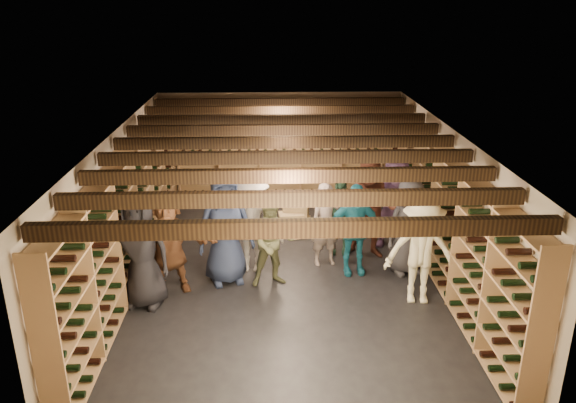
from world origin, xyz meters
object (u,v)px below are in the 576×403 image
at_px(person_6, 225,229).
at_px(person_8, 371,208).
at_px(person_0, 141,250).
at_px(person_4, 354,229).
at_px(person_7, 326,225).
at_px(person_10, 339,214).
at_px(person_3, 421,251).
at_px(person_12, 408,226).
at_px(crate_stack_left, 297,210).
at_px(crate_loose, 300,231).
at_px(crate_stack_right, 291,221).
at_px(person_11, 395,201).
at_px(person_2, 273,243).
at_px(person_5, 168,242).
at_px(person_9, 251,223).

distance_m(person_6, person_8, 2.65).
xyz_separation_m(person_0, person_8, (3.71, 1.57, 0.02)).
xyz_separation_m(person_4, person_7, (-0.43, 0.34, -0.06)).
bearing_deg(person_7, person_10, 47.01).
distance_m(person_3, person_12, 0.98).
bearing_deg(person_7, crate_stack_left, 91.36).
bearing_deg(crate_loose, person_12, -42.82).
height_order(person_7, person_10, person_10).
xyz_separation_m(person_7, person_8, (0.82, 0.29, 0.19)).
xyz_separation_m(crate_stack_right, person_6, (-1.16, -2.15, 0.76)).
bearing_deg(person_10, person_12, -30.46).
xyz_separation_m(crate_loose, person_8, (1.19, -0.95, 0.84)).
distance_m(person_3, person_11, 2.07).
bearing_deg(person_3, person_8, 113.19).
xyz_separation_m(crate_stack_right, person_4, (0.96, -1.92, 0.63)).
bearing_deg(person_2, person_8, 17.44).
bearing_deg(person_12, person_10, 126.21).
height_order(crate_loose, person_6, person_6).
bearing_deg(person_8, person_0, -141.11).
height_order(crate_stack_right, person_12, person_12).
bearing_deg(crate_stack_left, person_3, -60.89).
bearing_deg(person_5, person_9, 22.68).
height_order(person_5, person_10, person_5).
height_order(crate_loose, person_4, person_4).
height_order(crate_stack_right, person_8, person_8).
xyz_separation_m(person_10, person_11, (1.07, 0.28, 0.13)).
bearing_deg(person_11, person_5, -153.09).
bearing_deg(person_6, person_8, 3.48).
xyz_separation_m(person_6, person_11, (3.04, 1.32, -0.06)).
distance_m(crate_stack_right, person_3, 3.50).
bearing_deg(person_3, person_0, -174.16).
bearing_deg(person_12, person_9, 160.43).
height_order(person_0, person_6, person_6).
bearing_deg(person_0, person_11, 37.05).
height_order(person_2, person_12, person_12).
bearing_deg(crate_stack_right, crate_loose, -64.48).
bearing_deg(person_8, person_2, -134.12).
bearing_deg(person_0, crate_stack_right, 61.99).
bearing_deg(person_9, person_11, 29.07).
bearing_deg(person_9, person_5, -143.43).
distance_m(person_9, person_10, 1.71).
height_order(person_7, person_12, person_12).
relative_size(person_10, person_12, 0.90).
bearing_deg(person_5, person_11, 17.70).
bearing_deg(person_8, person_12, -34.57).
bearing_deg(person_4, person_7, 137.10).
relative_size(person_2, person_12, 0.89).
distance_m(crate_stack_right, person_8, 2.02).
xyz_separation_m(person_5, person_11, (3.91, 1.58, 0.04)).
height_order(person_7, person_8, person_8).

